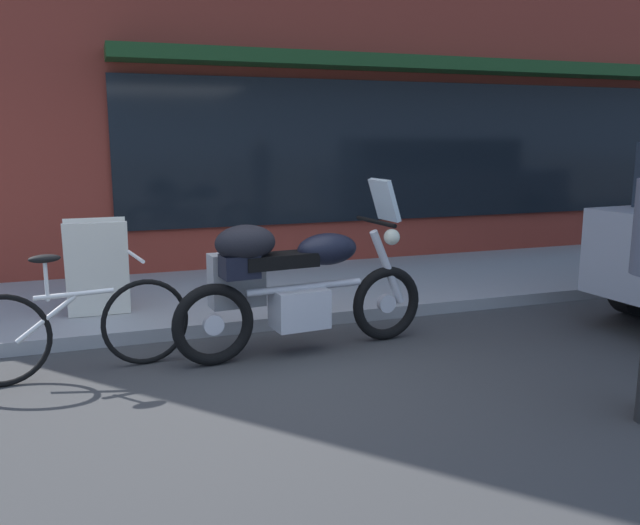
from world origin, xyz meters
name	(u,v)px	position (x,y,z in m)	size (l,w,h in m)	color
ground_plane	(274,382)	(0.00, 0.00, 0.00)	(80.00, 80.00, 0.00)	#383838
touring_motorcycle	(289,280)	(0.30, 0.60, 0.61)	(2.19, 0.62, 1.40)	black
parked_bicycle	(76,327)	(-1.33, 0.62, 0.37)	(1.67, 0.48, 0.93)	black
sandwich_board_sign	(97,268)	(-1.15, 1.87, 0.57)	(0.55, 0.40, 0.88)	silver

